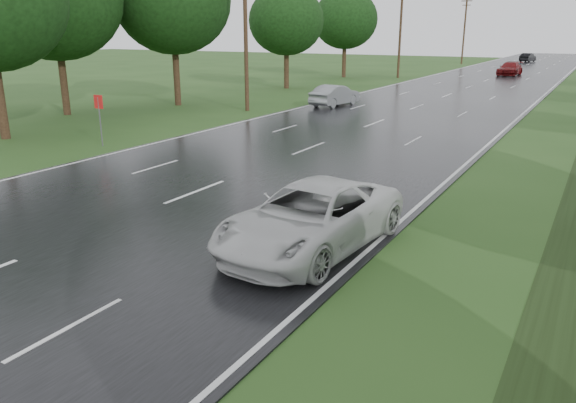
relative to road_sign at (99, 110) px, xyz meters
The scene contains 15 objects.
road 34.12m from the road_sign, 75.56° to the left, with size 14.00×180.00×0.04m, color black.
edge_stripe_east 36.39m from the road_sign, 65.20° to the left, with size 0.12×180.00×0.01m, color silver.
edge_stripe_west 33.08m from the road_sign, 86.96° to the left, with size 0.12×180.00×0.01m, color silver.
center_line 34.11m from the road_sign, 75.56° to the left, with size 0.12×180.00×0.01m, color silver.
road_sign is the anchor object (origin of this frame).
utility_pole_mid 13.50m from the road_sign, 93.08° to the left, with size 1.60×0.26×10.00m.
utility_pole_far 43.15m from the road_sign, 90.93° to the left, with size 1.60×0.26×10.00m.
utility_pole_distant 73.09m from the road_sign, 90.55° to the left, with size 1.60×0.26×10.00m.
tree_west_c 15.46m from the road_sign, 116.57° to the left, with size 7.80×7.80×10.43m.
tree_west_d 27.91m from the road_sign, 101.92° to the left, with size 6.60×6.60×8.80m.
tree_west_f 41.72m from the road_sign, 98.74° to the left, with size 7.00×7.00×9.29m.
white_pickup 15.47m from the road_sign, 25.00° to the right, with size 2.57×5.58×1.55m, color silver.
silver_sedan 18.09m from the road_sign, 79.20° to the left, with size 1.51×4.34×1.43m, color gray.
far_car_red 53.02m from the road_sign, 79.68° to the left, with size 2.09×5.13×1.49m, color maroon.
far_car_dark 83.66m from the road_sign, 84.86° to the left, with size 1.47×4.22×1.39m, color black.
Camera 1 is at (11.20, -5.74, 5.07)m, focal length 35.00 mm.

